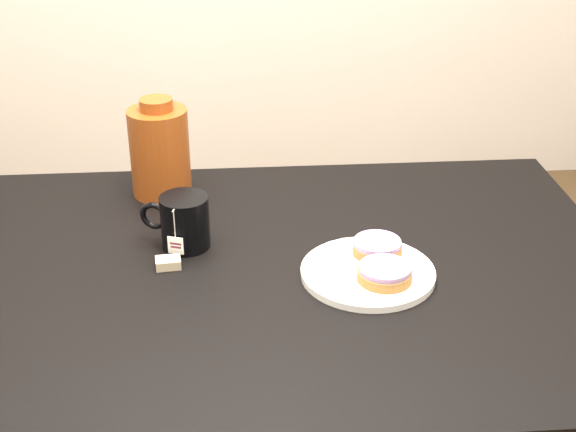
{
  "coord_description": "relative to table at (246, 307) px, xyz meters",
  "views": [
    {
      "loc": [
        -0.02,
        -1.24,
        1.5
      ],
      "look_at": [
        0.08,
        0.09,
        0.81
      ],
      "focal_mm": 50.0,
      "sensor_mm": 36.0,
      "label": 1
    }
  ],
  "objects": [
    {
      "name": "table",
      "position": [
        0.0,
        0.0,
        0.0
      ],
      "size": [
        1.4,
        0.9,
        0.75
      ],
      "color": "black",
      "rests_on": "ground_plane"
    },
    {
      "name": "plate",
      "position": [
        0.22,
        -0.04,
        0.09
      ],
      "size": [
        0.24,
        0.24,
        0.02
      ],
      "color": "white",
      "rests_on": "table"
    },
    {
      "name": "bagel_back",
      "position": [
        0.24,
        0.01,
        0.11
      ],
      "size": [
        0.12,
        0.12,
        0.03
      ],
      "color": "brown",
      "rests_on": "plate"
    },
    {
      "name": "bagel_front",
      "position": [
        0.24,
        -0.08,
        0.11
      ],
      "size": [
        0.12,
        0.12,
        0.03
      ],
      "color": "brown",
      "rests_on": "plate"
    },
    {
      "name": "mug",
      "position": [
        -0.11,
        0.09,
        0.14
      ],
      "size": [
        0.15,
        0.12,
        0.1
      ],
      "rotation": [
        0.0,
        0.0,
        -0.33
      ],
      "color": "black",
      "rests_on": "table"
    },
    {
      "name": "teabag_pouch",
      "position": [
        -0.14,
        0.02,
        0.09
      ],
      "size": [
        0.05,
        0.04,
        0.02
      ],
      "primitive_type": "cube",
      "rotation": [
        0.0,
        0.0,
        0.11
      ],
      "color": "#C6B793",
      "rests_on": "table"
    },
    {
      "name": "bagel_package",
      "position": [
        -0.17,
        0.33,
        0.18
      ],
      "size": [
        0.14,
        0.14,
        0.21
      ],
      "rotation": [
        0.0,
        0.0,
        -0.12
      ],
      "color": "#5C240C",
      "rests_on": "table"
    }
  ]
}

